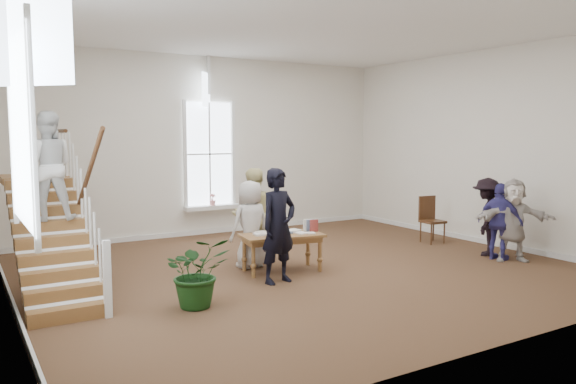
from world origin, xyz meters
TOP-DOWN VIEW (x-y plane):
  - ground at (0.00, 0.00)m, footprint 10.00×10.00m
  - room_shell at (-0.00, 4.39)m, footprint 10.49×10.00m
  - staircase at (-4.34, 0.75)m, footprint 1.10×4.10m
  - library_table at (-0.44, 0.08)m, footprint 1.61×0.99m
  - police_officer at (-0.88, -0.57)m, footprint 0.81×0.61m
  - elderly_woman at (-0.78, 0.68)m, footprint 0.88×0.64m
  - person_yellow at (-0.48, 1.18)m, footprint 1.00×0.83m
  - woman_cluster_a at (3.86, -1.39)m, footprint 0.61×0.99m
  - woman_cluster_b at (4.00, -0.94)m, footprint 1.22×1.12m
  - woman_cluster_c at (4.00, -1.59)m, footprint 1.56×1.30m
  - floor_plant at (-2.60, -1.15)m, footprint 1.07×0.97m
  - side_chair at (4.01, 0.70)m, footprint 0.52×0.52m

SIDE VIEW (x-z plane):
  - ground at x=0.00m, z-range 0.00..0.00m
  - room_shell at x=0.00m, z-range -4.60..5.40m
  - floor_plant at x=-2.60m, z-range 0.00..1.06m
  - side_chair at x=4.01m, z-range 0.07..1.17m
  - library_table at x=-0.44m, z-range 0.24..1.01m
  - woman_cluster_a at x=3.86m, z-range 0.00..1.58m
  - woman_cluster_b at x=4.00m, z-range 0.00..1.64m
  - woman_cluster_c at x=4.00m, z-range 0.00..1.68m
  - elderly_woman at x=-0.78m, z-range 0.00..1.68m
  - person_yellow at x=-0.48m, z-range 0.00..1.88m
  - police_officer at x=-0.88m, z-range 0.00..1.99m
  - staircase at x=-4.34m, z-range 0.16..3.08m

